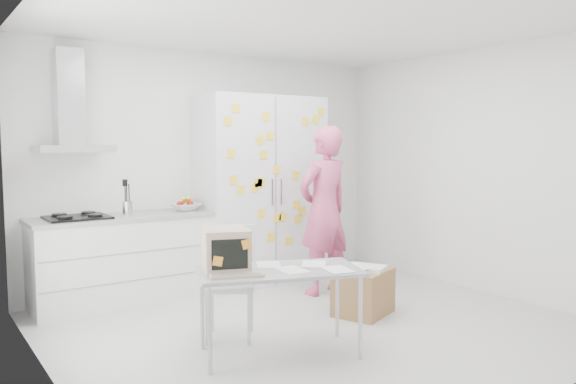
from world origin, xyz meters
TOP-DOWN VIEW (x-y plane):
  - floor at (0.00, 0.00)m, footprint 4.50×4.00m
  - walls at (0.00, 0.72)m, footprint 4.52×4.01m
  - ceiling at (0.00, 0.00)m, footprint 4.50×4.00m
  - counter_run at (-1.20, 1.70)m, footprint 1.84×0.63m
  - range_hood at (-1.65, 1.84)m, footprint 0.70×0.48m
  - tall_cabinet at (0.45, 1.67)m, footprint 1.50×0.68m
  - person at (0.74, 0.83)m, footprint 0.71×0.50m
  - desk at (-0.89, -0.27)m, footprint 1.40×1.02m
  - chair at (-0.77, 0.22)m, footprint 0.60×0.60m
  - cardboard_box at (0.58, 0.01)m, footprint 0.67×0.60m

SIDE VIEW (x-z plane):
  - floor at x=0.00m, z-range -0.02..0.00m
  - cardboard_box at x=0.58m, z-range -0.01..0.46m
  - counter_run at x=-1.20m, z-range -0.17..1.11m
  - chair at x=-0.77m, z-range 0.06..1.01m
  - desk at x=-0.89m, z-range 0.26..1.26m
  - person at x=0.74m, z-range 0.00..1.84m
  - tall_cabinet at x=0.45m, z-range 0.00..2.20m
  - walls at x=0.00m, z-range 0.00..2.70m
  - range_hood at x=-1.65m, z-range 1.45..2.46m
  - ceiling at x=0.00m, z-range 2.69..2.71m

